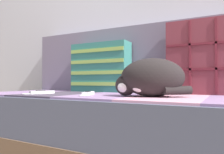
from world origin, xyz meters
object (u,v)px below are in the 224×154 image
Objects in this scene: couch at (143,128)px; game_remote_near at (88,93)px; throw_pillow_striped at (100,68)px; sleeping_cat at (149,79)px; game_remote_far at (41,92)px; throw_pillow_quilted at (204,57)px.

couch is 0.37m from game_remote_near.
throw_pillow_striped is 0.60m from sleeping_cat.
game_remote_near and game_remote_far have the same top height.
couch is 11.47× the size of game_remote_near.
throw_pillow_striped is at bearing -179.96° from throw_pillow_quilted.
game_remote_far is (-0.17, -0.41, -0.17)m from throw_pillow_striped.
game_remote_near is (-0.56, -0.38, -0.21)m from throw_pillow_quilted.
throw_pillow_quilted is 0.42m from sleeping_cat.
throw_pillow_striped reaches higher than game_remote_far.
throw_pillow_quilted is at bearing 0.04° from throw_pillow_striped.
game_remote_near is at bearing -145.01° from couch.
throw_pillow_striped reaches higher than game_remote_near.
couch is 5.94× the size of sleeping_cat.
sleeping_cat reaches higher than game_remote_far.
sleeping_cat is at bearing -59.68° from couch.
throw_pillow_striped is 2.34× the size of game_remote_near.
couch is 0.54m from throw_pillow_quilted.
throw_pillow_quilted is at bearing 34.12° from game_remote_near.
sleeping_cat is at bearing 6.36° from game_remote_near.
game_remote_far is at bearing -154.86° from throw_pillow_quilted.
game_remote_near is (0.15, -0.38, -0.17)m from throw_pillow_striped.
couch is 4.91× the size of throw_pillow_striped.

